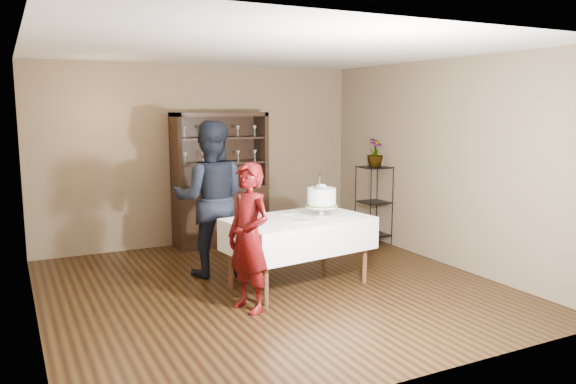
% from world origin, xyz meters
% --- Properties ---
extents(floor, '(5.00, 5.00, 0.00)m').
position_xyz_m(floor, '(0.00, 0.00, 0.00)').
color(floor, black).
rests_on(floor, ground).
extents(ceiling, '(5.00, 5.00, 0.00)m').
position_xyz_m(ceiling, '(0.00, 0.00, 2.70)').
color(ceiling, silver).
rests_on(ceiling, back_wall).
extents(back_wall, '(5.00, 0.02, 2.70)m').
position_xyz_m(back_wall, '(0.00, 2.50, 1.35)').
color(back_wall, brown).
rests_on(back_wall, floor).
extents(wall_left, '(0.02, 5.00, 2.70)m').
position_xyz_m(wall_left, '(-2.50, 0.00, 1.35)').
color(wall_left, brown).
rests_on(wall_left, floor).
extents(wall_right, '(0.02, 5.00, 2.70)m').
position_xyz_m(wall_right, '(2.50, 0.00, 1.35)').
color(wall_right, brown).
rests_on(wall_right, floor).
extents(china_hutch, '(1.40, 0.48, 2.00)m').
position_xyz_m(china_hutch, '(0.20, 2.25, 0.66)').
color(china_hutch, black).
rests_on(china_hutch, floor).
extents(plant_etagere, '(0.42, 0.42, 1.20)m').
position_xyz_m(plant_etagere, '(2.28, 1.20, 0.65)').
color(plant_etagere, black).
rests_on(plant_etagere, floor).
extents(cake_table, '(1.73, 1.19, 0.81)m').
position_xyz_m(cake_table, '(0.32, -0.05, 0.62)').
color(cake_table, white).
rests_on(cake_table, floor).
extents(woman, '(0.52, 0.64, 1.53)m').
position_xyz_m(woman, '(-0.52, -0.55, 0.77)').
color(woman, '#360604').
rests_on(woman, floor).
extents(man, '(1.13, 1.01, 1.92)m').
position_xyz_m(man, '(-0.45, 0.82, 0.96)').
color(man, black).
rests_on(man, floor).
extents(cake, '(0.38, 0.38, 0.52)m').
position_xyz_m(cake, '(0.62, -0.06, 1.01)').
color(cake, silver).
rests_on(cake, cake_table).
extents(plate_near, '(0.25, 0.25, 0.01)m').
position_xyz_m(plate_near, '(0.25, -0.23, 0.81)').
color(plate_near, silver).
rests_on(plate_near, cake_table).
extents(plate_far, '(0.23, 0.23, 0.01)m').
position_xyz_m(plate_far, '(0.31, 0.24, 0.81)').
color(plate_far, silver).
rests_on(plate_far, cake_table).
extents(potted_plant, '(0.30, 0.30, 0.42)m').
position_xyz_m(potted_plant, '(2.28, 1.20, 1.40)').
color(potted_plant, '#486630').
rests_on(potted_plant, plant_etagere).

